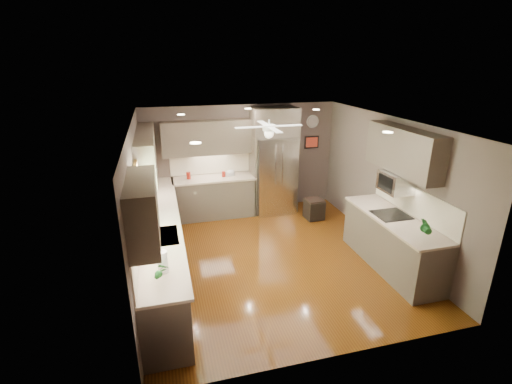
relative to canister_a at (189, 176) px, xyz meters
name	(u,v)px	position (x,y,z in m)	size (l,w,h in m)	color
floor	(272,258)	(1.27, -2.23, -1.02)	(5.00, 5.00, 0.00)	#472309
ceiling	(274,122)	(1.27, -2.23, 1.48)	(5.00, 5.00, 0.00)	white
wall_back	(241,159)	(1.27, 0.27, 0.23)	(4.50, 4.50, 0.00)	brown
wall_front	(340,269)	(1.27, -4.73, 0.23)	(4.50, 4.50, 0.00)	brown
wall_left	(138,207)	(-0.98, -2.23, 0.23)	(5.00, 5.00, 0.00)	brown
wall_right	(387,184)	(3.52, -2.23, 0.23)	(5.00, 5.00, 0.00)	brown
canister_a	(189,176)	(0.00, 0.00, 0.00)	(0.09, 0.09, 0.15)	maroon
canister_d	(224,174)	(0.79, -0.03, -0.02)	(0.08, 0.08, 0.12)	maroon
soap_bottle	(152,222)	(-0.79, -2.34, 0.01)	(0.08, 0.08, 0.17)	white
potted_plant_left	(162,271)	(-0.67, -3.97, 0.07)	(0.15, 0.10, 0.29)	#195A1E
potted_plant_right	(426,227)	(3.18, -3.78, 0.09)	(0.18, 0.15, 0.34)	#195A1E
bowl	(230,175)	(0.94, -0.01, -0.05)	(0.23, 0.23, 0.06)	#BBAD8C
left_run	(161,243)	(-0.68, -2.08, -0.54)	(0.65, 4.70, 1.45)	#4E4539
back_run	(214,196)	(0.55, -0.02, -0.54)	(1.85, 0.65, 1.45)	#4E4539
uppers	(223,153)	(0.53, -1.52, 0.85)	(4.50, 4.70, 0.95)	#4E4539
window	(137,200)	(-0.95, -2.73, 0.53)	(0.05, 1.12, 0.92)	#BFF2B2
sink	(161,238)	(-0.66, -2.73, -0.11)	(0.50, 0.70, 0.32)	silver
refrigerator	(274,163)	(1.97, -0.07, 0.17)	(1.06, 0.75, 2.45)	silver
right_run	(392,241)	(3.20, -3.03, -0.54)	(0.70, 2.20, 1.45)	#4E4539
microwave	(396,182)	(3.30, -2.78, 0.46)	(0.43, 0.55, 0.34)	silver
ceiling_fan	(269,129)	(1.27, -1.93, 1.31)	(1.18, 1.18, 0.32)	white
recessed_lights	(265,119)	(1.23, -1.83, 1.47)	(2.84, 3.14, 0.01)	white
wall_clock	(313,122)	(3.02, 0.26, 1.03)	(0.30, 0.03, 0.30)	white
framed_print	(312,142)	(3.02, 0.25, 0.53)	(0.36, 0.03, 0.30)	black
stool	(314,209)	(2.72, -0.77, -0.78)	(0.40, 0.40, 0.47)	black
paper_towel	(163,262)	(-0.66, -3.76, 0.06)	(0.13, 0.13, 0.32)	white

